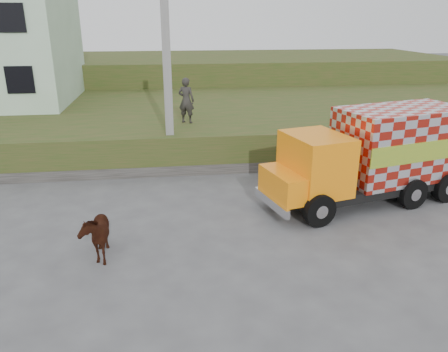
{
  "coord_description": "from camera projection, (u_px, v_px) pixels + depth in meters",
  "views": [
    {
      "loc": [
        -1.1,
        -11.77,
        5.7
      ],
      "look_at": [
        0.5,
        0.23,
        1.3
      ],
      "focal_mm": 35.0,
      "sensor_mm": 36.0,
      "label": 1
    }
  ],
  "objects": [
    {
      "name": "embankment_far",
      "position": [
        179.0,
        77.0,
        33.03
      ],
      "size": [
        40.0,
        12.0,
        3.0
      ],
      "primitive_type": "cube",
      "color": "#2C4818",
      "rests_on": "ground"
    },
    {
      "name": "ground",
      "position": [
        208.0,
        220.0,
        13.04
      ],
      "size": [
        120.0,
        120.0,
        0.0
      ],
      "primitive_type": "plane",
      "color": "#474749",
      "rests_on": "ground"
    },
    {
      "name": "pedestrian",
      "position": [
        186.0,
        100.0,
        18.23
      ],
      "size": [
        0.82,
        0.7,
        1.89
      ],
      "primitive_type": "imported",
      "rotation": [
        0.0,
        0.0,
        2.71
      ],
      "color": "#2B2826",
      "rests_on": "embankment"
    },
    {
      "name": "cow",
      "position": [
        95.0,
        233.0,
        10.87
      ],
      "size": [
        0.86,
        1.6,
        1.29
      ],
      "primitive_type": "imported",
      "rotation": [
        0.0,
        0.0,
        0.11
      ],
      "color": "black",
      "rests_on": "ground"
    },
    {
      "name": "retaining_strip",
      "position": [
        145.0,
        171.0,
        16.64
      ],
      "size": [
        16.0,
        0.5,
        0.4
      ],
      "primitive_type": "cube",
      "color": "#595651",
      "rests_on": "ground"
    },
    {
      "name": "embankment",
      "position": [
        189.0,
        121.0,
        22.1
      ],
      "size": [
        40.0,
        12.0,
        1.5
      ],
      "primitive_type": "cube",
      "color": "#2C4818",
      "rests_on": "ground"
    },
    {
      "name": "cargo_truck",
      "position": [
        376.0,
        155.0,
        14.02
      ],
      "size": [
        7.05,
        3.69,
        3.01
      ],
      "rotation": [
        0.0,
        0.0,
        0.24
      ],
      "color": "black",
      "rests_on": "ground"
    },
    {
      "name": "utility_pole",
      "position": [
        167.0,
        65.0,
        15.81
      ],
      "size": [
        1.2,
        0.3,
        8.0
      ],
      "color": "gray",
      "rests_on": "ground"
    }
  ]
}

